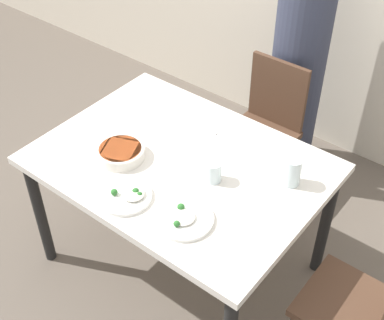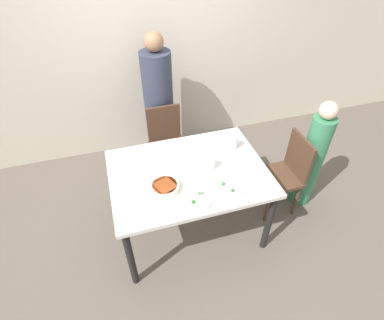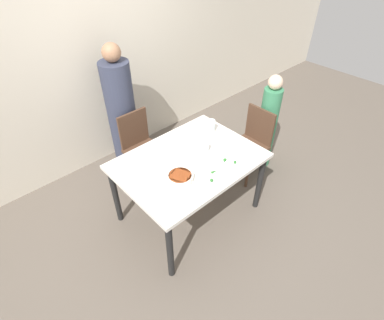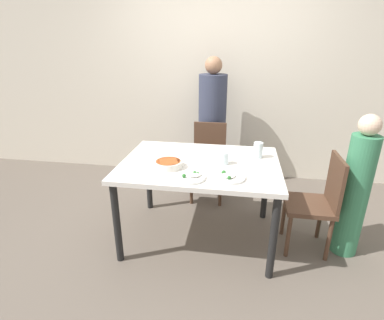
{
  "view_description": "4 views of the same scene",
  "coord_description": "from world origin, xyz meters",
  "px_view_note": "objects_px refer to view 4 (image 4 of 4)",
  "views": [
    {
      "loc": [
        1.27,
        -1.52,
        2.47
      ],
      "look_at": [
        0.1,
        -0.03,
        0.85
      ],
      "focal_mm": 50.0,
      "sensor_mm": 36.0,
      "label": 1
    },
    {
      "loc": [
        -0.53,
        -1.86,
        2.57
      ],
      "look_at": [
        0.04,
        0.02,
        0.88
      ],
      "focal_mm": 28.0,
      "sensor_mm": 36.0,
      "label": 2
    },
    {
      "loc": [
        -1.49,
        -1.67,
        2.63
      ],
      "look_at": [
        -0.04,
        -0.09,
        0.85
      ],
      "focal_mm": 28.0,
      "sensor_mm": 36.0,
      "label": 3
    },
    {
      "loc": [
        0.32,
        -2.42,
        1.76
      ],
      "look_at": [
        -0.07,
        -0.04,
        0.8
      ],
      "focal_mm": 28.0,
      "sensor_mm": 36.0,
      "label": 4
    }
  ],
  "objects_px": {
    "chair_child_spot": "(317,200)",
    "plate_rice_adult": "(228,177)",
    "glass_water_tall": "(224,158)",
    "bowl_curry": "(168,164)",
    "chair_adult_spot": "(208,158)",
    "person_child": "(355,192)",
    "person_adult": "(212,129)"
  },
  "relations": [
    {
      "from": "person_adult",
      "to": "plate_rice_adult",
      "type": "height_order",
      "value": "person_adult"
    },
    {
      "from": "chair_adult_spot",
      "to": "person_adult",
      "type": "height_order",
      "value": "person_adult"
    },
    {
      "from": "bowl_curry",
      "to": "plate_rice_adult",
      "type": "relative_size",
      "value": 0.92
    },
    {
      "from": "chair_adult_spot",
      "to": "bowl_curry",
      "type": "distance_m",
      "value": 1.08
    },
    {
      "from": "bowl_curry",
      "to": "person_child",
      "type": "bearing_deg",
      "value": 5.73
    },
    {
      "from": "person_adult",
      "to": "bowl_curry",
      "type": "distance_m",
      "value": 1.36
    },
    {
      "from": "person_child",
      "to": "bowl_curry",
      "type": "relative_size",
      "value": 5.25
    },
    {
      "from": "chair_child_spot",
      "to": "plate_rice_adult",
      "type": "xyz_separation_m",
      "value": [
        -0.76,
        -0.3,
        0.3
      ]
    },
    {
      "from": "plate_rice_adult",
      "to": "person_child",
      "type": "bearing_deg",
      "value": 15.76
    },
    {
      "from": "bowl_curry",
      "to": "plate_rice_adult",
      "type": "distance_m",
      "value": 0.53
    },
    {
      "from": "chair_child_spot",
      "to": "person_child",
      "type": "xyz_separation_m",
      "value": [
        0.28,
        -0.0,
        0.11
      ]
    },
    {
      "from": "person_child",
      "to": "plate_rice_adult",
      "type": "relative_size",
      "value": 4.85
    },
    {
      "from": "person_child",
      "to": "glass_water_tall",
      "type": "xyz_separation_m",
      "value": [
        -1.1,
        -0.01,
        0.23
      ]
    },
    {
      "from": "person_adult",
      "to": "person_child",
      "type": "distance_m",
      "value": 1.78
    },
    {
      "from": "person_child",
      "to": "glass_water_tall",
      "type": "relative_size",
      "value": 11.99
    },
    {
      "from": "chair_child_spot",
      "to": "plate_rice_adult",
      "type": "bearing_deg",
      "value": -68.86
    },
    {
      "from": "chair_adult_spot",
      "to": "plate_rice_adult",
      "type": "distance_m",
      "value": 1.21
    },
    {
      "from": "chair_child_spot",
      "to": "glass_water_tall",
      "type": "height_order",
      "value": "chair_child_spot"
    },
    {
      "from": "chair_child_spot",
      "to": "bowl_curry",
      "type": "distance_m",
      "value": 1.32
    },
    {
      "from": "glass_water_tall",
      "to": "person_adult",
      "type": "bearing_deg",
      "value": 100.48
    },
    {
      "from": "person_adult",
      "to": "glass_water_tall",
      "type": "height_order",
      "value": "person_adult"
    },
    {
      "from": "person_child",
      "to": "plate_rice_adult",
      "type": "distance_m",
      "value": 1.1
    },
    {
      "from": "chair_child_spot",
      "to": "bowl_curry",
      "type": "relative_size",
      "value": 3.73
    },
    {
      "from": "chair_adult_spot",
      "to": "person_child",
      "type": "height_order",
      "value": "person_child"
    },
    {
      "from": "bowl_curry",
      "to": "chair_adult_spot",
      "type": "bearing_deg",
      "value": 76.82
    },
    {
      "from": "chair_child_spot",
      "to": "glass_water_tall",
      "type": "distance_m",
      "value": 0.89
    },
    {
      "from": "chair_child_spot",
      "to": "person_child",
      "type": "distance_m",
      "value": 0.3
    },
    {
      "from": "person_child",
      "to": "chair_child_spot",
      "type": "bearing_deg",
      "value": 180.0
    },
    {
      "from": "chair_child_spot",
      "to": "glass_water_tall",
      "type": "bearing_deg",
      "value": -89.35
    },
    {
      "from": "plate_rice_adult",
      "to": "bowl_curry",
      "type": "bearing_deg",
      "value": 164.71
    },
    {
      "from": "person_child",
      "to": "glass_water_tall",
      "type": "height_order",
      "value": "person_child"
    },
    {
      "from": "person_adult",
      "to": "plate_rice_adult",
      "type": "relative_size",
      "value": 6.24
    }
  ]
}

